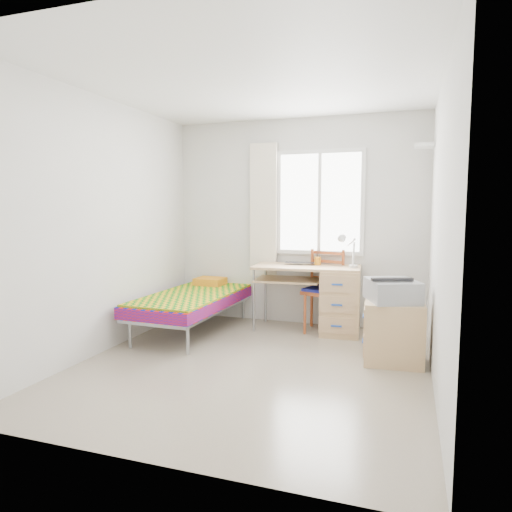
{
  "coord_description": "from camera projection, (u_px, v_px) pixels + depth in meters",
  "views": [
    {
      "loc": [
        1.37,
        -3.93,
        1.48
      ],
      "look_at": [
        -0.14,
        0.55,
        0.98
      ],
      "focal_mm": 32.0,
      "sensor_mm": 36.0,
      "label": 1
    }
  ],
  "objects": [
    {
      "name": "floor",
      "position": [
        251.0,
        366.0,
        4.3
      ],
      "size": [
        3.5,
        3.5,
        0.0
      ],
      "primitive_type": "plane",
      "color": "#BCAD93",
      "rests_on": "ground"
    },
    {
      "name": "ceiling",
      "position": [
        251.0,
        81.0,
        4.02
      ],
      "size": [
        3.5,
        3.5,
        0.0
      ],
      "primitive_type": "plane",
      "rotation": [
        3.14,
        0.0,
        0.0
      ],
      "color": "white",
      "rests_on": "wall_back"
    },
    {
      "name": "wall_back",
      "position": [
        296.0,
        222.0,
        5.81
      ],
      "size": [
        3.2,
        0.0,
        3.2
      ],
      "primitive_type": "plane",
      "rotation": [
        1.57,
        0.0,
        0.0
      ],
      "color": "silver",
      "rests_on": "ground"
    },
    {
      "name": "wall_left",
      "position": [
        104.0,
        226.0,
        4.67
      ],
      "size": [
        0.0,
        3.5,
        3.5
      ],
      "primitive_type": "plane",
      "rotation": [
        1.57,
        0.0,
        1.57
      ],
      "color": "silver",
      "rests_on": "ground"
    },
    {
      "name": "wall_right",
      "position": [
        440.0,
        231.0,
        3.65
      ],
      "size": [
        0.0,
        3.5,
        3.5
      ],
      "primitive_type": "plane",
      "rotation": [
        1.57,
        0.0,
        -1.57
      ],
      "color": "silver",
      "rests_on": "ground"
    },
    {
      "name": "window",
      "position": [
        320.0,
        203.0,
        5.67
      ],
      "size": [
        1.1,
        0.04,
        1.3
      ],
      "color": "white",
      "rests_on": "wall_back"
    },
    {
      "name": "curtain",
      "position": [
        263.0,
        211.0,
        5.86
      ],
      "size": [
        0.35,
        0.05,
        1.7
      ],
      "primitive_type": "cube",
      "color": "#F1E5C7",
      "rests_on": "wall_back"
    },
    {
      "name": "floating_shelf",
      "position": [
        424.0,
        146.0,
        4.92
      ],
      "size": [
        0.2,
        0.32,
        0.03
      ],
      "primitive_type": "cube",
      "color": "white",
      "rests_on": "wall_right"
    },
    {
      "name": "bed",
      "position": [
        196.0,
        299.0,
        5.53
      ],
      "size": [
        0.92,
        1.87,
        0.8
      ],
      "rotation": [
        0.0,
        0.0,
        -0.03
      ],
      "color": "gray",
      "rests_on": "floor"
    },
    {
      "name": "desk",
      "position": [
        334.0,
        297.0,
        5.41
      ],
      "size": [
        1.31,
        0.68,
        0.79
      ],
      "rotation": [
        0.0,
        0.0,
        0.08
      ],
      "color": "tan",
      "rests_on": "floor"
    },
    {
      "name": "chair",
      "position": [
        326.0,
        286.0,
        5.49
      ],
      "size": [
        0.53,
        0.53,
        0.99
      ],
      "rotation": [
        0.0,
        0.0,
        -0.3
      ],
      "color": "#94431C",
      "rests_on": "floor"
    },
    {
      "name": "cabinet",
      "position": [
        393.0,
        332.0,
        4.38
      ],
      "size": [
        0.58,
        0.52,
        0.59
      ],
      "rotation": [
        0.0,
        0.0,
        0.07
      ],
      "color": "tan",
      "rests_on": "floor"
    },
    {
      "name": "printer",
      "position": [
        392.0,
        290.0,
        4.36
      ],
      "size": [
        0.58,
        0.62,
        0.21
      ],
      "rotation": [
        0.0,
        0.0,
        0.36
      ],
      "color": "#989C9F",
      "rests_on": "cabinet"
    },
    {
      "name": "laptop",
      "position": [
        299.0,
        264.0,
        5.55
      ],
      "size": [
        0.37,
        0.26,
        0.03
      ],
      "primitive_type": "imported",
      "rotation": [
        0.0,
        0.0,
        0.11
      ],
      "color": "black",
      "rests_on": "desk"
    },
    {
      "name": "pen_cup",
      "position": [
        318.0,
        261.0,
        5.56
      ],
      "size": [
        0.09,
        0.09,
        0.1
      ],
      "primitive_type": "cylinder",
      "rotation": [
        0.0,
        0.0,
        -0.16
      ],
      "color": "#FEA51C",
      "rests_on": "desk"
    },
    {
      "name": "task_lamp",
      "position": [
        347.0,
        247.0,
        5.2
      ],
      "size": [
        0.22,
        0.32,
        0.39
      ],
      "rotation": [
        0.0,
        0.0,
        0.26
      ],
      "color": "white",
      "rests_on": "desk"
    },
    {
      "name": "book",
      "position": [
        290.0,
        282.0,
        5.54
      ],
      "size": [
        0.19,
        0.24,
        0.02
      ],
      "primitive_type": "imported",
      "rotation": [
        0.0,
        0.0,
        0.14
      ],
      "color": "gray",
      "rests_on": "desk"
    }
  ]
}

